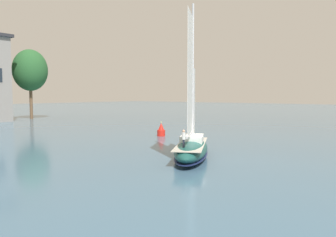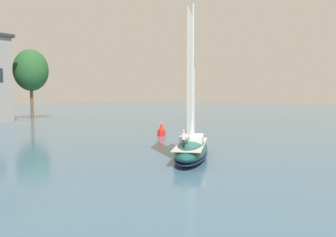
% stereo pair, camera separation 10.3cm
% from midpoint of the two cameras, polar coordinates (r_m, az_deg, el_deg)
% --- Properties ---
extents(ground_plane, '(400.00, 400.00, 0.00)m').
position_cam_midpoint_polar(ground_plane, '(33.18, 4.18, -6.98)').
color(ground_plane, '#42667F').
extents(tree_shore_center, '(8.78, 8.78, 18.07)m').
position_cam_midpoint_polar(tree_shore_center, '(93.14, -22.74, 7.73)').
color(tree_shore_center, brown).
rests_on(tree_shore_center, ground).
extents(sailboat_main, '(11.41, 8.13, 15.47)m').
position_cam_midpoint_polar(sailboat_main, '(32.98, 4.20, -4.92)').
color(sailboat_main, '#194C47').
rests_on(sailboat_main, ground).
extents(channel_buoy, '(1.24, 1.24, 2.23)m').
position_cam_midpoint_polar(channel_buoy, '(50.60, -1.09, -2.07)').
color(channel_buoy, red).
rests_on(channel_buoy, ground).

